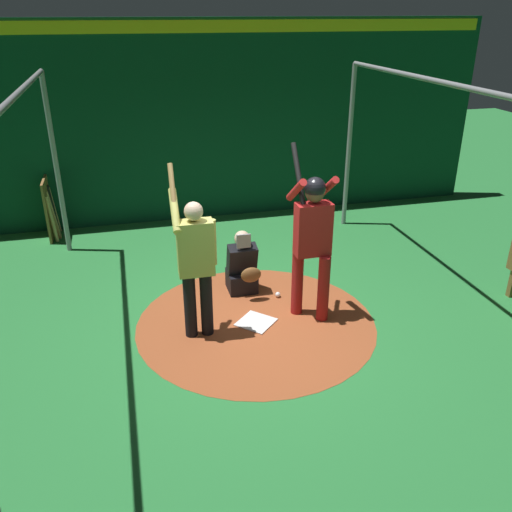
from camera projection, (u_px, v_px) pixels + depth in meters
name	position (u px, v px, depth m)	size (l,w,h in m)	color
ground_plane	(256.00, 323.00, 6.89)	(26.89, 26.89, 0.00)	#287A38
dirt_circle	(256.00, 323.00, 6.89)	(3.06, 3.06, 0.01)	#9E4C28
home_plate	(256.00, 322.00, 6.89)	(0.42, 0.42, 0.01)	white
batter	(312.00, 234.00, 6.58)	(0.68, 0.49, 2.21)	maroon
catcher	(243.00, 268.00, 7.52)	(0.58, 0.40, 0.93)	black
visitor	(196.00, 261.00, 6.25)	(0.56, 0.50, 2.09)	black
back_wall	(201.00, 123.00, 9.74)	(0.22, 10.89, 3.55)	#0C3D26
cage_frame	(256.00, 166.00, 6.03)	(6.09, 5.01, 2.89)	gray
bat_rack	(51.00, 207.00, 9.45)	(1.06, 0.20, 1.05)	olive
baseball_0	(278.00, 295.00, 7.49)	(0.07, 0.07, 0.07)	white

